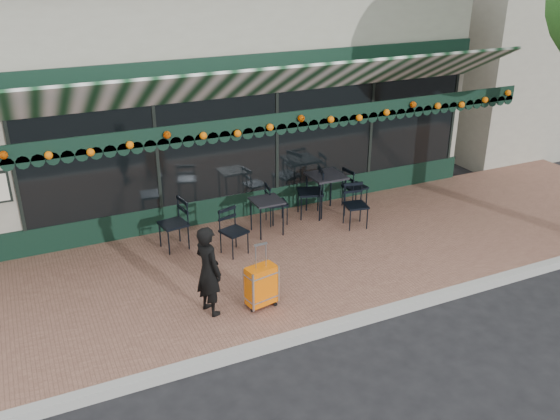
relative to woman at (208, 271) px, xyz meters
name	(u,v)px	position (x,y,z in m)	size (l,w,h in m)	color
ground	(305,336)	(1.09, -0.96, -0.84)	(80.00, 80.00, 0.00)	black
sidewalk	(251,269)	(1.09, 1.04, -0.77)	(18.00, 4.00, 0.15)	brown
curb	(307,334)	(1.09, -1.04, -0.77)	(18.00, 0.16, 0.15)	#9E9E99
restaurant_building	(155,79)	(1.09, 6.88, 1.43)	(12.00, 9.60, 4.50)	gray
neighbor_building_right	(548,41)	(14.09, 7.04, 1.56)	(12.00, 8.00, 4.80)	#9E9B8A
woman	(208,271)	(0.00, 0.00, 0.00)	(0.51, 0.33, 1.39)	black
suitcase	(261,286)	(0.75, -0.19, -0.34)	(0.50, 0.34, 1.04)	orange
cafe_table_a	(326,179)	(3.31, 2.44, 0.06)	(0.68, 0.68, 0.84)	black
cafe_table_b	(267,203)	(1.86, 2.10, -0.08)	(0.55, 0.55, 0.68)	black
chair_a_left	(310,192)	(2.96, 2.47, -0.19)	(0.50, 0.50, 1.00)	black
chair_a_right	(355,187)	(4.02, 2.48, -0.26)	(0.44, 0.44, 0.87)	black
chair_a_front	(356,206)	(3.53, 1.64, -0.26)	(0.43, 0.43, 0.86)	black
chair_b_left	(173,224)	(0.09, 2.23, -0.23)	(0.47, 0.47, 0.93)	black
chair_b_right	(276,203)	(2.21, 2.44, -0.28)	(0.41, 0.41, 0.82)	black
chair_b_front	(234,232)	(1.00, 1.58, -0.28)	(0.42, 0.42, 0.83)	black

